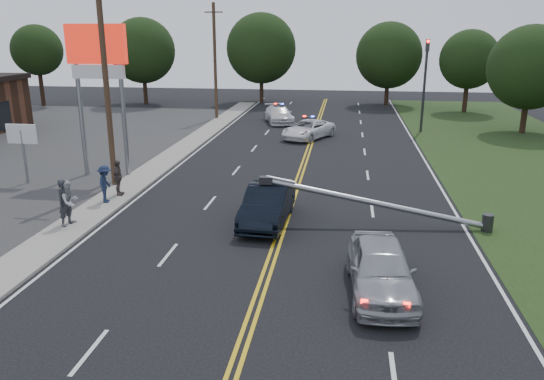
# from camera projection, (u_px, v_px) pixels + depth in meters

# --- Properties ---
(ground) EXTENTS (120.00, 120.00, 0.00)m
(ground) POSITION_uv_depth(u_px,v_px,m) (251.00, 321.00, 14.54)
(ground) COLOR black
(ground) RESTS_ON ground
(sidewalk) EXTENTS (1.80, 70.00, 0.12)m
(sidewalk) POSITION_uv_depth(u_px,v_px,m) (114.00, 198.00, 25.12)
(sidewalk) COLOR gray
(sidewalk) RESTS_ON ground
(centerline_yellow) EXTENTS (0.36, 80.00, 0.00)m
(centerline_yellow) POSITION_uv_depth(u_px,v_px,m) (289.00, 206.00, 24.02)
(centerline_yellow) COLOR gold
(centerline_yellow) RESTS_ON ground
(pylon_sign) EXTENTS (3.20, 0.35, 8.00)m
(pylon_sign) POSITION_uv_depth(u_px,v_px,m) (98.00, 64.00, 27.48)
(pylon_sign) COLOR gray
(pylon_sign) RESTS_ON ground
(small_sign) EXTENTS (1.60, 0.14, 3.10)m
(small_sign) POSITION_uv_depth(u_px,v_px,m) (22.00, 139.00, 27.10)
(small_sign) COLOR gray
(small_sign) RESTS_ON ground
(traffic_signal) EXTENTS (0.28, 0.41, 7.05)m
(traffic_signal) POSITION_uv_depth(u_px,v_px,m) (425.00, 78.00, 40.69)
(traffic_signal) COLOR #2D2D30
(traffic_signal) RESTS_ON ground
(fallen_streetlight) EXTENTS (9.36, 0.44, 1.91)m
(fallen_streetlight) POSITION_uv_depth(u_px,v_px,m) (388.00, 205.00, 21.31)
(fallen_streetlight) COLOR #2D2D30
(fallen_streetlight) RESTS_ON ground
(utility_pole_mid) EXTENTS (1.60, 0.28, 10.00)m
(utility_pole_mid) POSITION_uv_depth(u_px,v_px,m) (106.00, 86.00, 25.68)
(utility_pole_mid) COLOR #382619
(utility_pole_mid) RESTS_ON ground
(utility_pole_far) EXTENTS (1.60, 0.28, 10.00)m
(utility_pole_far) POSITION_uv_depth(u_px,v_px,m) (215.00, 61.00, 46.55)
(utility_pole_far) COLOR #382619
(utility_pole_far) RESTS_ON ground
(tree_4) EXTENTS (5.16, 5.16, 8.34)m
(tree_4) POSITION_uv_depth(u_px,v_px,m) (37.00, 50.00, 54.79)
(tree_4) COLOR black
(tree_4) RESTS_ON ground
(tree_5) EXTENTS (6.86, 6.86, 9.09)m
(tree_5) POSITION_uv_depth(u_px,v_px,m) (143.00, 51.00, 56.32)
(tree_5) COLOR black
(tree_5) RESTS_ON ground
(tree_6) EXTENTS (7.53, 7.53, 9.61)m
(tree_6) POSITION_uv_depth(u_px,v_px,m) (261.00, 48.00, 57.41)
(tree_6) COLOR black
(tree_6) RESTS_ON ground
(tree_7) EXTENTS (6.89, 6.89, 8.64)m
(tree_7) POSITION_uv_depth(u_px,v_px,m) (389.00, 55.00, 55.66)
(tree_7) COLOR black
(tree_7) RESTS_ON ground
(tree_8) EXTENTS (5.60, 5.60, 7.85)m
(tree_8) POSITION_uv_depth(u_px,v_px,m) (469.00, 59.00, 50.56)
(tree_8) COLOR black
(tree_8) RESTS_ON ground
(tree_9) EXTENTS (6.32, 6.32, 8.17)m
(tree_9) POSITION_uv_depth(u_px,v_px,m) (531.00, 67.00, 39.92)
(tree_9) COLOR black
(tree_9) RESTS_ON ground
(crashed_sedan) EXTENTS (1.86, 4.83, 1.57)m
(crashed_sedan) POSITION_uv_depth(u_px,v_px,m) (267.00, 204.00, 21.80)
(crashed_sedan) COLOR black
(crashed_sedan) RESTS_ON ground
(waiting_sedan) EXTENTS (2.16, 4.78, 1.59)m
(waiting_sedan) POSITION_uv_depth(u_px,v_px,m) (381.00, 269.00, 15.89)
(waiting_sedan) COLOR #A4A6AC
(waiting_sedan) RESTS_ON ground
(emergency_a) EXTENTS (4.20, 5.36, 1.35)m
(emergency_a) POSITION_uv_depth(u_px,v_px,m) (308.00, 129.00, 39.09)
(emergency_a) COLOR white
(emergency_a) RESTS_ON ground
(emergency_b) EXTENTS (3.41, 5.37, 1.45)m
(emergency_b) POSITION_uv_depth(u_px,v_px,m) (279.00, 114.00, 45.79)
(emergency_b) COLOR silver
(emergency_b) RESTS_ON ground
(bystander_a) EXTENTS (0.60, 0.78, 1.90)m
(bystander_a) POSITION_uv_depth(u_px,v_px,m) (65.00, 202.00, 21.16)
(bystander_a) COLOR #26272D
(bystander_a) RESTS_ON sidewalk
(bystander_b) EXTENTS (0.89, 1.03, 1.82)m
(bystander_b) POSITION_uv_depth(u_px,v_px,m) (69.00, 202.00, 21.28)
(bystander_b) COLOR #ABABB0
(bystander_b) RESTS_ON sidewalk
(bystander_c) EXTENTS (0.85, 1.22, 1.72)m
(bystander_c) POSITION_uv_depth(u_px,v_px,m) (105.00, 184.00, 24.04)
(bystander_c) COLOR #192440
(bystander_c) RESTS_ON sidewalk
(bystander_d) EXTENTS (0.54, 1.05, 1.71)m
(bystander_d) POSITION_uv_depth(u_px,v_px,m) (118.00, 178.00, 25.09)
(bystander_d) COLOR #554844
(bystander_d) RESTS_ON sidewalk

